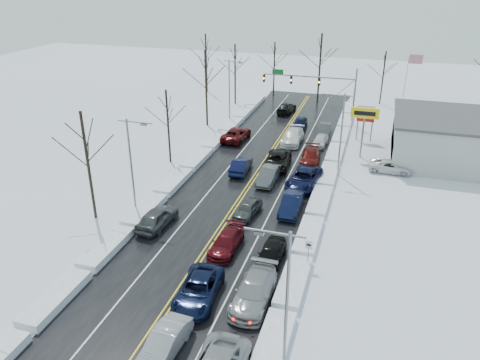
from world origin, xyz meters
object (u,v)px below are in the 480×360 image
(tires_plus_sign, at_px, (365,117))
(oncoming_car_0, at_px, (241,172))
(flagpole, at_px, (406,84))
(traffic_signal_mast, at_px, (319,85))

(tires_plus_sign, relative_size, oncoming_car_0, 1.27)
(tires_plus_sign, relative_size, flagpole, 0.60)
(traffic_signal_mast, distance_m, flagpole, 11.90)
(tires_plus_sign, distance_m, oncoming_car_0, 15.71)
(traffic_signal_mast, relative_size, oncoming_car_0, 2.82)
(flagpole, distance_m, oncoming_car_0, 28.72)
(traffic_signal_mast, distance_m, tires_plus_sign, 13.92)
(traffic_signal_mast, height_order, flagpole, flagpole)
(tires_plus_sign, height_order, oncoming_car_0, tires_plus_sign)
(flagpole, bearing_deg, tires_plus_sign, -108.44)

